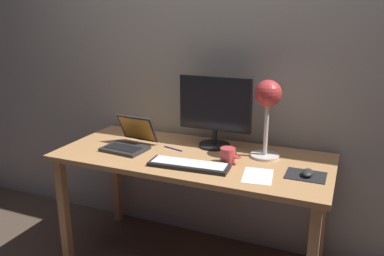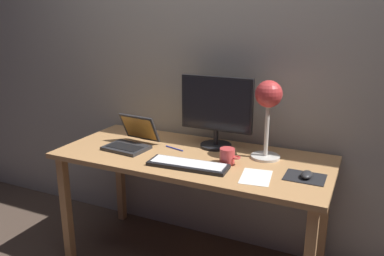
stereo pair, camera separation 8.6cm
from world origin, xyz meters
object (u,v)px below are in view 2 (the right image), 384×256
(laptop, at_px, (132,138))
(pen, at_px, (174,148))
(mouse, at_px, (307,175))
(monitor, at_px, (216,109))
(desk_lamp, at_px, (268,102))
(coffee_mug, at_px, (228,156))
(keyboard_main, at_px, (188,165))

(laptop, bearing_deg, pen, 14.81)
(mouse, bearing_deg, pen, 172.20)
(monitor, distance_m, mouse, 0.69)
(laptop, distance_m, desk_lamp, 0.86)
(desk_lamp, relative_size, mouse, 4.68)
(desk_lamp, bearing_deg, coffee_mug, -133.17)
(monitor, height_order, laptop, monitor)
(keyboard_main, bearing_deg, coffee_mug, 37.01)
(monitor, bearing_deg, desk_lamp, -10.89)
(desk_lamp, bearing_deg, pen, -171.16)
(coffee_mug, distance_m, pen, 0.39)
(keyboard_main, height_order, desk_lamp, desk_lamp)
(mouse, xyz_separation_m, coffee_mug, (-0.43, 0.02, 0.02))
(monitor, height_order, desk_lamp, desk_lamp)
(desk_lamp, distance_m, mouse, 0.45)
(monitor, xyz_separation_m, desk_lamp, (0.33, -0.06, 0.08))
(laptop, bearing_deg, desk_lamp, 10.78)
(monitor, height_order, keyboard_main, monitor)
(monitor, height_order, coffee_mug, monitor)
(monitor, height_order, pen, monitor)
(monitor, xyz_separation_m, coffee_mug, (0.17, -0.24, -0.20))
(coffee_mug, bearing_deg, keyboard_main, -142.99)
(desk_lamp, bearing_deg, monitor, 169.11)
(laptop, xyz_separation_m, mouse, (1.07, -0.04, -0.03))
(desk_lamp, bearing_deg, keyboard_main, -137.86)
(desk_lamp, height_order, mouse, desk_lamp)
(keyboard_main, bearing_deg, desk_lamp, 42.14)
(mouse, height_order, coffee_mug, coffee_mug)
(keyboard_main, height_order, laptop, laptop)
(keyboard_main, relative_size, laptop, 1.52)
(keyboard_main, distance_m, pen, 0.30)
(monitor, bearing_deg, laptop, -155.30)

